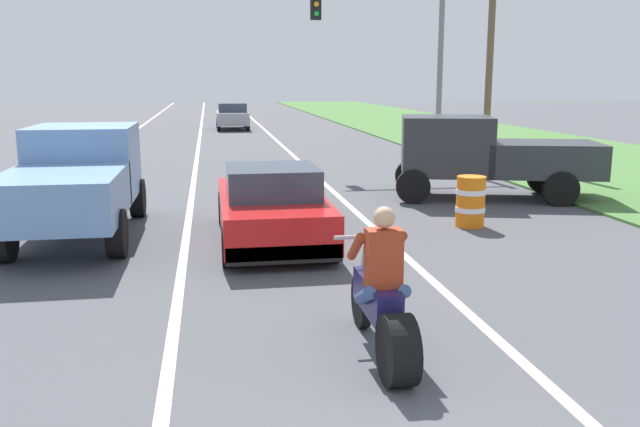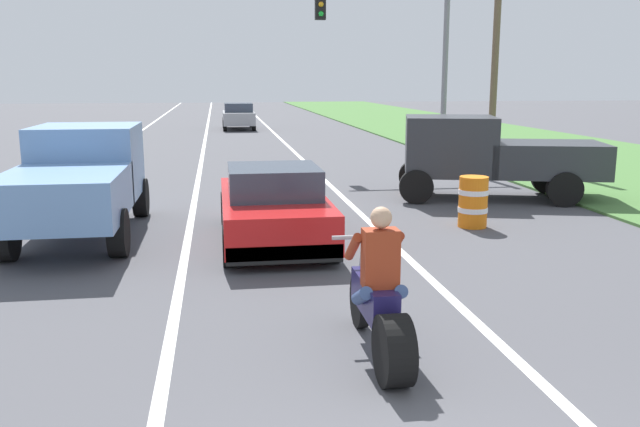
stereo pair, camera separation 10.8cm
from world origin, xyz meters
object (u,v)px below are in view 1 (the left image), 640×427
object	(u,v)px
sports_car_red	(272,207)
construction_barrel_nearest	(470,201)
pickup_truck_right_shoulder_dark_grey	(485,153)
traffic_light_mast_near	(399,42)
distant_car_far_ahead	(232,116)
pickup_truck_left_lane_light_blue	(77,177)
construction_barrel_mid	(413,174)
motorcycle_with_rider	(383,305)

from	to	relation	value
sports_car_red	construction_barrel_nearest	distance (m)	4.01
pickup_truck_right_shoulder_dark_grey	sports_car_red	bearing A→B (deg)	-146.91
traffic_light_mast_near	distant_car_far_ahead	distance (m)	18.64
pickup_truck_left_lane_light_blue	pickup_truck_right_shoulder_dark_grey	size ratio (longest dim) A/B	0.93
pickup_truck_right_shoulder_dark_grey	construction_barrel_mid	distance (m)	1.84
pickup_truck_left_lane_light_blue	sports_car_red	bearing A→B (deg)	-15.05
pickup_truck_left_lane_light_blue	distant_car_far_ahead	world-z (taller)	pickup_truck_left_lane_light_blue
sports_car_red	construction_barrel_nearest	xyz separation A→B (m)	(3.97, 0.59, -0.13)
motorcycle_with_rider	distant_car_far_ahead	bearing A→B (deg)	90.65
motorcycle_with_rider	traffic_light_mast_near	distance (m)	15.85
pickup_truck_right_shoulder_dark_grey	traffic_light_mast_near	xyz separation A→B (m)	(-0.52, 5.94, 2.89)
pickup_truck_right_shoulder_dark_grey	construction_barrel_mid	bearing A→B (deg)	152.49
pickup_truck_left_lane_light_blue	motorcycle_with_rider	bearing A→B (deg)	-56.71
sports_car_red	pickup_truck_right_shoulder_dark_grey	distance (m)	6.58
pickup_truck_right_shoulder_dark_grey	distant_car_far_ahead	xyz separation A→B (m)	(-5.23, 23.69, -0.33)
motorcycle_with_rider	sports_car_red	world-z (taller)	motorcycle_with_rider
pickup_truck_right_shoulder_dark_grey	traffic_light_mast_near	size ratio (longest dim) A/B	0.86
sports_car_red	traffic_light_mast_near	distance (m)	11.27
pickup_truck_left_lane_light_blue	construction_barrel_nearest	size ratio (longest dim) A/B	4.80
motorcycle_with_rider	pickup_truck_right_shoulder_dark_grey	bearing A→B (deg)	61.41
pickup_truck_left_lane_light_blue	construction_barrel_mid	size ratio (longest dim) A/B	4.80
pickup_truck_left_lane_light_blue	pickup_truck_right_shoulder_dark_grey	bearing A→B (deg)	16.49
sports_car_red	traffic_light_mast_near	world-z (taller)	traffic_light_mast_near
sports_car_red	construction_barrel_mid	bearing A→B (deg)	47.94
traffic_light_mast_near	construction_barrel_nearest	size ratio (longest dim) A/B	6.00
pickup_truck_left_lane_light_blue	construction_barrel_mid	bearing A→B (deg)	24.97
pickup_truck_right_shoulder_dark_grey	construction_barrel_nearest	xyz separation A→B (m)	(-1.54, -3.00, -0.60)
traffic_light_mast_near	motorcycle_with_rider	bearing A→B (deg)	-106.28
sports_car_red	traffic_light_mast_near	xyz separation A→B (m)	(4.98, 9.53, 3.36)
motorcycle_with_rider	sports_car_red	bearing A→B (deg)	96.91
construction_barrel_mid	distant_car_far_ahead	xyz separation A→B (m)	(-3.69, 22.89, 0.27)
traffic_light_mast_near	distant_car_far_ahead	size ratio (longest dim) A/B	1.50
pickup_truck_left_lane_light_blue	pickup_truck_right_shoulder_dark_grey	distance (m)	9.35
pickup_truck_left_lane_light_blue	traffic_light_mast_near	xyz separation A→B (m)	(8.45, 8.60, 2.89)
motorcycle_with_rider	construction_barrel_nearest	size ratio (longest dim) A/B	2.21
construction_barrel_nearest	sports_car_red	bearing A→B (deg)	-171.56
construction_barrel_mid	distant_car_far_ahead	bearing A→B (deg)	99.15
motorcycle_with_rider	construction_barrel_mid	xyz separation A→B (m)	(3.31, 9.71, -0.09)
construction_barrel_nearest	pickup_truck_right_shoulder_dark_grey	bearing A→B (deg)	62.87
traffic_light_mast_near	pickup_truck_right_shoulder_dark_grey	bearing A→B (deg)	-85.02
sports_car_red	construction_barrel_nearest	size ratio (longest dim) A/B	4.30
sports_car_red	pickup_truck_left_lane_light_blue	world-z (taller)	pickup_truck_left_lane_light_blue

